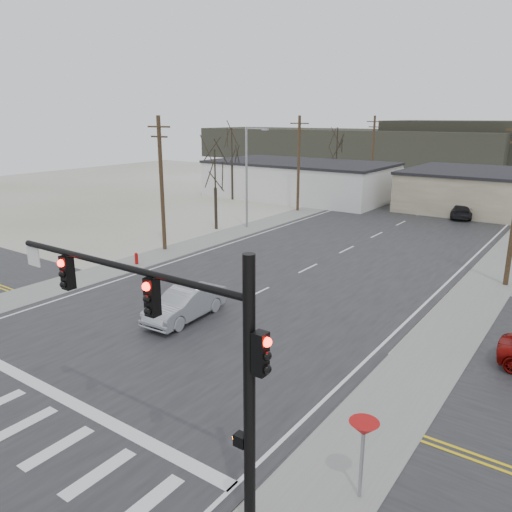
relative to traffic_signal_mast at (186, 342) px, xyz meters
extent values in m
plane|color=white|center=(-7.89, 6.20, -4.67)|extent=(140.00, 140.00, 0.00)
cube|color=black|center=(-7.89, 21.20, -4.65)|extent=(18.00, 110.00, 0.05)
cube|color=black|center=(-7.89, 6.20, -4.65)|extent=(90.00, 10.00, 0.04)
cube|color=gray|center=(-18.49, 26.20, -4.64)|extent=(3.00, 90.00, 0.06)
cube|color=gray|center=(2.71, 26.20, -4.64)|extent=(3.00, 90.00, 0.06)
cylinder|color=black|center=(1.91, 0.00, -1.07)|extent=(0.28, 0.28, 7.20)
cylinder|color=black|center=(-2.29, 0.00, 1.53)|extent=(8.40, 0.18, 0.18)
cube|color=black|center=(-1.09, 0.00, 0.93)|extent=(0.32, 0.30, 1.00)
cube|color=black|center=(-4.59, 0.00, 0.93)|extent=(0.32, 0.30, 1.00)
sphere|color=#FF0C05|center=(-1.09, -0.17, 1.25)|extent=(0.22, 0.22, 0.22)
sphere|color=#FF0C05|center=(-4.59, -0.17, 1.25)|extent=(0.22, 0.22, 0.22)
cube|color=black|center=(2.21, 0.00, 0.33)|extent=(0.30, 0.30, 1.00)
cube|color=silver|center=(-6.29, 0.00, 1.13)|extent=(0.60, 0.04, 0.60)
cube|color=black|center=(1.66, 0.00, -2.07)|extent=(0.30, 0.25, 0.30)
sphere|color=#FF5905|center=(1.51, 0.00, -2.07)|extent=(0.18, 0.18, 0.18)
cylinder|color=#A50C0C|center=(-18.09, 14.20, -4.32)|extent=(0.24, 0.24, 0.70)
sphere|color=#A50C0C|center=(-18.09, 14.20, -3.92)|extent=(0.24, 0.24, 0.24)
cylinder|color=gray|center=(3.61, 2.70, -3.62)|extent=(0.10, 0.10, 2.10)
cone|color=#A50C0C|center=(3.61, 2.70, -2.52)|extent=(0.80, 0.80, 0.40)
cube|color=silver|center=(-23.89, 46.20, -2.57)|extent=(22.00, 12.00, 4.20)
cube|color=black|center=(-23.89, 46.20, -0.32)|extent=(22.30, 12.30, 0.30)
cylinder|color=#493922|center=(-19.39, 18.20, 0.33)|extent=(0.30, 0.30, 10.00)
cube|color=#493922|center=(-19.39, 18.20, 4.53)|extent=(2.20, 0.12, 0.12)
cube|color=#493922|center=(-19.39, 18.20, 3.83)|extent=(1.60, 0.12, 0.12)
cylinder|color=#493922|center=(-19.39, 38.20, 0.33)|extent=(0.30, 0.30, 10.00)
cube|color=#493922|center=(-19.39, 38.20, 4.53)|extent=(2.20, 0.12, 0.12)
cube|color=#493922|center=(-19.39, 38.20, 3.83)|extent=(1.60, 0.12, 0.12)
cylinder|color=#493922|center=(-19.39, 58.20, 0.33)|extent=(0.30, 0.30, 10.00)
cube|color=#493922|center=(-19.39, 58.20, 4.53)|extent=(2.20, 0.12, 0.12)
cube|color=#493922|center=(-19.39, 58.20, 3.83)|extent=(1.60, 0.12, 0.12)
cylinder|color=gray|center=(-18.89, 28.20, -0.17)|extent=(0.20, 0.20, 9.00)
cylinder|color=gray|center=(-17.89, 28.20, 4.23)|extent=(2.00, 0.12, 0.12)
cube|color=gray|center=(-16.89, 28.20, 4.18)|extent=(0.60, 0.25, 0.18)
cylinder|color=#2E241C|center=(-20.89, 26.20, -2.80)|extent=(0.28, 0.28, 3.75)
cylinder|color=#2E241C|center=(-20.89, 26.20, 0.58)|extent=(0.14, 0.14, 3.75)
cylinder|color=#2E241C|center=(-21.89, 52.20, -2.42)|extent=(0.28, 0.28, 4.50)
cylinder|color=#2E241C|center=(-21.89, 52.20, 1.63)|extent=(0.14, 0.14, 4.50)
cylinder|color=#2E241C|center=(-29.89, 40.20, -2.42)|extent=(0.28, 0.28, 4.50)
cylinder|color=#2E241C|center=(-29.89, 40.20, 1.63)|extent=(0.14, 0.14, 4.50)
cube|color=#333026|center=(-42.89, 98.20, -1.17)|extent=(70.00, 18.00, 7.00)
imported|color=gray|center=(-8.71, 9.08, -3.82)|extent=(1.99, 4.99, 1.62)
imported|color=black|center=(-3.98, 44.23, -3.92)|extent=(3.34, 5.28, 1.43)
imported|color=black|center=(-14.36, 57.23, -4.03)|extent=(2.03, 3.73, 1.20)
camera|label=1|loc=(7.80, -8.07, 5.29)|focal=35.00mm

